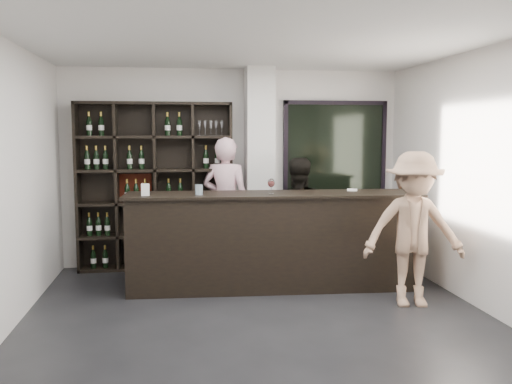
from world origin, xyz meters
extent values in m
cube|color=black|center=(0.00, 0.00, -0.01)|extent=(5.00, 5.50, 0.01)
cube|color=silver|center=(0.35, 2.47, 1.45)|extent=(0.40, 0.40, 2.90)
cube|color=black|center=(1.55, 2.69, 1.40)|extent=(1.60, 0.08, 2.10)
cube|color=black|center=(1.55, 2.69, 1.40)|extent=(1.48, 0.02, 1.98)
cube|color=black|center=(0.35, 1.31, 0.59)|extent=(3.61, 0.68, 1.18)
cube|color=black|center=(0.35, 1.31, 1.20)|extent=(3.69, 0.76, 0.03)
imported|color=beige|center=(-0.15, 2.40, 0.95)|extent=(0.82, 0.69, 1.91)
imported|color=black|center=(0.77, 1.85, 0.82)|extent=(0.83, 0.66, 1.63)
imported|color=tan|center=(1.80, 0.40, 0.88)|extent=(1.22, 0.82, 1.76)
cylinder|color=silver|center=(-0.58, 1.26, 1.28)|extent=(0.11, 0.11, 0.12)
cube|color=white|center=(1.41, 1.43, 1.23)|extent=(0.16, 0.16, 0.02)
cube|color=white|center=(-1.22, 1.24, 1.29)|extent=(0.10, 0.05, 0.15)
camera|label=1|loc=(-0.84, -5.31, 1.97)|focal=38.00mm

